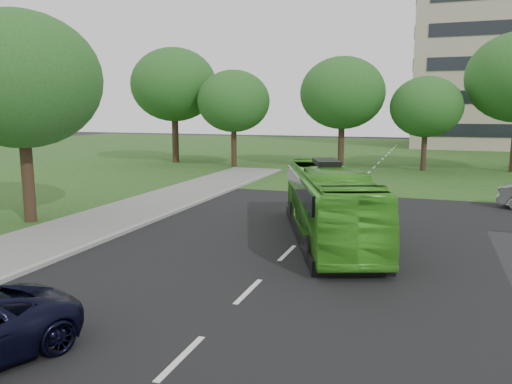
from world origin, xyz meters
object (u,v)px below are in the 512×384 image
tree_park_b (342,93)px  bus (330,204)px  tree_park_f (174,85)px  tree_park_a (234,101)px  tree_park_c (426,107)px  tree_side_near (20,80)px

tree_park_b → bus: size_ratio=0.94×
tree_park_f → bus: bearing=-50.5°
tree_park_a → bus: (12.92, -22.26, -4.31)m
tree_park_a → tree_park_f: bearing=168.4°
tree_park_c → tree_side_near: size_ratio=0.83×
tree_park_f → bus: (19.48, -23.60, -5.89)m
tree_park_c → tree_park_f: bearing=-177.9°
tree_park_a → tree_park_c: 16.15m
tree_park_a → bus: tree_park_a is taller
tree_side_near → bus: tree_side_near is taller
tree_park_c → tree_side_near: 30.67m
tree_park_a → tree_park_b: tree_park_b is taller
tree_park_f → tree_side_near: tree_park_f is taller
tree_park_a → tree_park_b: bearing=13.8°
tree_park_a → tree_side_near: tree_side_near is taller
tree_park_b → tree_side_near: size_ratio=1.03×
tree_park_b → tree_park_c: size_ratio=1.23×
bus → tree_park_c: bearing=62.2°
tree_park_a → tree_park_c: tree_park_a is taller
bus → tree_park_a: bearing=99.5°
tree_park_c → tree_park_f: (-22.55, -0.82, 2.08)m
tree_park_c → tree_park_f: 22.66m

